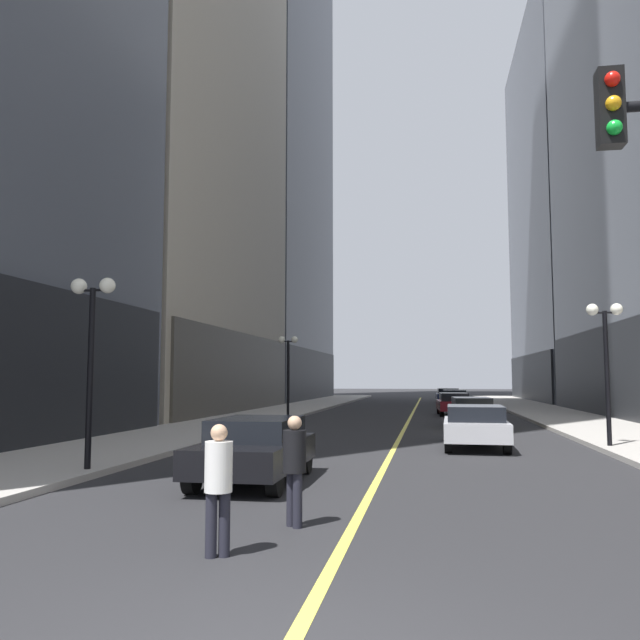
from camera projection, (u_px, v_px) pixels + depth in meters
ground_plane at (412, 414)px, 38.96m from camera, size 200.00×200.00×0.00m
sidewalk_left at (279, 412)px, 40.35m from camera, size 4.50×78.00×0.15m
sidewalk_right at (555, 414)px, 37.58m from camera, size 4.50×78.00×0.15m
lane_centre_stripe at (412, 414)px, 38.96m from camera, size 0.16×70.00×0.01m
building_left_mid at (141, 11)px, 43.95m from camera, size 15.09×24.00×54.41m
building_left_far at (253, 21)px, 70.12m from camera, size 13.78×26.00×81.95m
building_right_far at (591, 210)px, 62.38m from camera, size 12.59×26.00×37.00m
car_black at (255, 448)px, 13.40m from camera, size 1.82×4.17×1.32m
car_silver at (475, 425)px, 19.93m from camera, size 2.01×4.24×1.32m
car_yellow at (471, 411)px, 28.75m from camera, size 1.96×4.61×1.32m
car_maroon at (453, 403)px, 37.83m from camera, size 1.97×4.10×1.32m
car_green at (455, 398)px, 47.91m from camera, size 2.03×4.62×1.32m
car_navy at (448, 395)px, 56.19m from camera, size 2.07×4.82×1.32m
pedestrian_in_black_coat at (294, 462)px, 9.44m from camera, size 0.48×0.48×1.60m
pedestrian_in_white_shirt at (218, 480)px, 7.85m from camera, size 0.45×0.45×1.59m
street_lamp_left_near at (92, 329)px, 14.60m from camera, size 1.06×0.36×4.43m
street_lamp_left_far at (288, 358)px, 34.72m from camera, size 1.06×0.36×4.43m
street_lamp_right_mid at (606, 342)px, 19.57m from camera, size 1.06×0.36×4.43m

